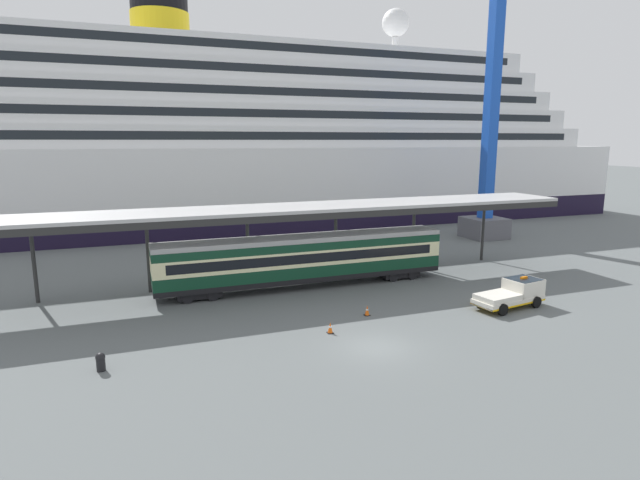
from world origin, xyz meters
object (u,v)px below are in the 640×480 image
(service_truck, at_px, (514,293))
(dockside_crane, at_px, (497,105))
(traffic_cone_near, at_px, (330,328))
(train_carriage, at_px, (304,258))
(cruise_ship, at_px, (140,145))
(quay_bollard, at_px, (101,361))
(traffic_cone_mid, at_px, (367,310))

(service_truck, height_order, dockside_crane, dockside_crane)
(service_truck, distance_m, traffic_cone_near, 13.91)
(traffic_cone_near, bearing_deg, train_carriage, 80.05)
(cruise_ship, relative_size, quay_bollard, 143.32)
(cruise_ship, bearing_deg, train_carriage, -73.98)
(train_carriage, height_order, traffic_cone_near, train_carriage)
(train_carriage, relative_size, quay_bollard, 23.92)
(traffic_cone_mid, bearing_deg, train_carriage, 102.17)
(traffic_cone_near, relative_size, quay_bollard, 0.72)
(dockside_crane, bearing_deg, traffic_cone_near, -142.66)
(cruise_ship, height_order, quay_bollard, cruise_ship)
(cruise_ship, bearing_deg, quay_bollard, -94.49)
(cruise_ship, height_order, traffic_cone_mid, cruise_ship)
(service_truck, distance_m, dockside_crane, 30.81)
(traffic_cone_mid, distance_m, quay_bollard, 16.45)
(traffic_cone_near, distance_m, traffic_cone_mid, 4.05)
(cruise_ship, xyz_separation_m, traffic_cone_mid, (12.43, -45.26, -10.56))
(traffic_cone_mid, bearing_deg, quay_bollard, -170.05)
(train_carriage, xyz_separation_m, service_truck, (12.14, -9.76, -1.32))
(train_carriage, bearing_deg, dockside_crane, 24.26)
(train_carriage, distance_m, traffic_cone_mid, 8.34)
(train_carriage, distance_m, quay_bollard, 18.14)
(quay_bollard, bearing_deg, traffic_cone_mid, 9.95)
(service_truck, relative_size, quay_bollard, 5.68)
(traffic_cone_mid, bearing_deg, traffic_cone_near, -148.83)
(service_truck, distance_m, quay_bollard, 26.66)
(cruise_ship, height_order, train_carriage, cruise_ship)
(cruise_ship, xyz_separation_m, train_carriage, (10.72, -37.34, -8.59))
(service_truck, relative_size, dockside_crane, 0.11)
(dockside_crane, distance_m, quay_bollard, 50.52)
(train_carriage, xyz_separation_m, quay_bollard, (-14.49, -10.77, -1.79))
(service_truck, xyz_separation_m, dockside_crane, (15.65, 22.29, 14.39))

